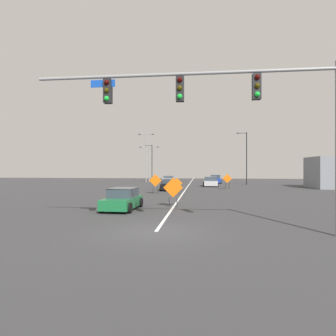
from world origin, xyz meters
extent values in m
plane|color=#38383A|center=(0.00, 0.00, 0.00)|extent=(129.00, 129.00, 0.00)
cube|color=white|center=(0.00, 35.83, 0.00)|extent=(0.16, 71.67, 0.01)
cylinder|color=gray|center=(1.03, 0.00, 6.75)|extent=(12.69, 0.14, 0.14)
cube|color=black|center=(4.21, 0.00, 6.10)|extent=(0.34, 0.32, 1.05)
sphere|color=#3A0503|center=(4.21, -0.17, 6.45)|extent=(0.22, 0.22, 0.22)
sphere|color=#3C3106|center=(4.21, -0.17, 6.10)|extent=(0.22, 0.22, 0.22)
sphere|color=green|center=(4.21, -0.17, 5.75)|extent=(0.22, 0.22, 0.22)
cube|color=black|center=(1.03, 0.00, 6.10)|extent=(0.34, 0.32, 1.05)
sphere|color=#3A0503|center=(1.03, -0.17, 6.45)|extent=(0.22, 0.22, 0.22)
sphere|color=#3C3106|center=(1.03, -0.17, 6.10)|extent=(0.22, 0.22, 0.22)
sphere|color=green|center=(1.03, -0.17, 5.75)|extent=(0.22, 0.22, 0.22)
cube|color=black|center=(-2.14, 0.00, 6.10)|extent=(0.34, 0.32, 1.05)
sphere|color=#3A0503|center=(-2.14, -0.17, 6.45)|extent=(0.22, 0.22, 0.22)
sphere|color=#3C3106|center=(-2.14, -0.17, 6.10)|extent=(0.22, 0.22, 0.22)
sphere|color=green|center=(-2.14, -0.17, 5.75)|extent=(0.22, 0.22, 0.22)
cube|color=#1447B7|center=(-2.37, 0.00, 6.46)|extent=(1.10, 0.03, 0.32)
cylinder|color=gray|center=(-8.44, 41.73, 4.68)|extent=(0.16, 0.16, 9.36)
cylinder|color=gray|center=(-9.08, 41.73, 9.21)|extent=(1.29, 0.08, 0.08)
cube|color=#262628|center=(-9.73, 41.73, 9.21)|extent=(0.44, 0.24, 0.14)
cylinder|color=gray|center=(-7.79, 41.73, 9.21)|extent=(1.29, 0.08, 0.08)
cube|color=#262628|center=(-7.14, 41.73, 9.21)|extent=(0.44, 0.24, 0.14)
cylinder|color=black|center=(-8.27, 47.41, 3.83)|extent=(0.16, 0.16, 7.67)
cylinder|color=black|center=(-8.91, 47.41, 7.52)|extent=(1.28, 0.08, 0.08)
cube|color=#262628|center=(-9.55, 47.41, 7.52)|extent=(0.44, 0.24, 0.14)
cylinder|color=gray|center=(-8.42, 44.89, 3.57)|extent=(0.16, 0.16, 7.15)
cylinder|color=gray|center=(-9.31, 44.89, 7.00)|extent=(1.76, 0.08, 0.08)
cube|color=#262628|center=(-10.19, 44.89, 7.00)|extent=(0.44, 0.24, 0.14)
cylinder|color=gray|center=(-7.54, 44.89, 7.00)|extent=(1.76, 0.08, 0.08)
cube|color=#262628|center=(-6.66, 44.89, 7.00)|extent=(0.44, 0.24, 0.14)
cylinder|color=black|center=(9.40, 35.81, 4.31)|extent=(0.16, 0.16, 8.62)
cylinder|color=black|center=(8.70, 35.81, 8.47)|extent=(1.40, 0.08, 0.08)
cube|color=#262628|center=(8.00, 35.81, 8.47)|extent=(0.44, 0.24, 0.14)
cube|color=orange|center=(-0.51, 17.22, 1.19)|extent=(1.09, 0.26, 1.11)
cylinder|color=black|center=(-0.72, 17.18, 0.31)|extent=(0.05, 0.05, 0.62)
cylinder|color=black|center=(-0.30, 17.27, 0.31)|extent=(0.05, 0.05, 0.62)
cube|color=orange|center=(-0.01, 7.88, 1.37)|extent=(1.40, 0.07, 1.40)
cylinder|color=black|center=(-0.29, 7.87, 0.32)|extent=(0.05, 0.05, 0.65)
cylinder|color=black|center=(0.26, 7.88, 0.32)|extent=(0.05, 0.05, 0.65)
cube|color=orange|center=(5.38, 25.84, 1.39)|extent=(1.20, 0.08, 1.20)
cylinder|color=black|center=(5.15, 25.83, 0.38)|extent=(0.05, 0.05, 0.77)
cylinder|color=black|center=(5.61, 25.85, 0.38)|extent=(0.05, 0.05, 0.77)
cube|color=orange|center=(-2.88, 17.96, 1.42)|extent=(1.33, 0.14, 1.33)
cylinder|color=black|center=(-3.14, 17.94, 0.37)|extent=(0.05, 0.05, 0.74)
cylinder|color=black|center=(-2.62, 17.98, 0.37)|extent=(0.05, 0.05, 0.74)
cube|color=#B7BABF|center=(3.38, 31.30, 0.51)|extent=(1.97, 4.06, 0.71)
cube|color=#333D47|center=(3.38, 31.10, 1.16)|extent=(1.76, 2.27, 0.59)
cylinder|color=black|center=(4.34, 32.73, 0.32)|extent=(0.22, 0.64, 0.64)
cylinder|color=black|center=(2.40, 32.71, 0.32)|extent=(0.22, 0.64, 0.64)
cylinder|color=black|center=(4.36, 29.89, 0.32)|extent=(0.22, 0.64, 0.64)
cylinder|color=black|center=(2.42, 29.88, 0.32)|extent=(0.22, 0.64, 0.64)
cube|color=#1E389E|center=(4.57, 40.64, 0.52)|extent=(1.90, 4.24, 0.73)
cube|color=#333D47|center=(4.56, 40.43, 1.21)|extent=(1.69, 2.02, 0.63)
cylinder|color=black|center=(5.51, 42.11, 0.32)|extent=(0.23, 0.64, 0.64)
cylinder|color=black|center=(3.65, 42.13, 0.32)|extent=(0.23, 0.64, 0.64)
cylinder|color=black|center=(5.48, 39.15, 0.32)|extent=(0.23, 0.64, 0.64)
cylinder|color=black|center=(3.62, 39.17, 0.32)|extent=(0.23, 0.64, 0.64)
cube|color=white|center=(-4.05, 41.07, 0.50)|extent=(1.88, 4.13, 0.68)
cube|color=#333D47|center=(-4.05, 41.27, 1.07)|extent=(1.69, 2.39, 0.46)
cylinder|color=black|center=(-4.99, 39.63, 0.32)|extent=(0.22, 0.64, 0.64)
cylinder|color=black|center=(-3.11, 39.62, 0.32)|extent=(0.22, 0.64, 0.64)
cylinder|color=black|center=(-4.98, 42.51, 0.32)|extent=(0.22, 0.64, 0.64)
cylinder|color=black|center=(-3.11, 42.51, 0.32)|extent=(0.22, 0.64, 0.64)
cube|color=#196B38|center=(-3.22, 6.22, 0.48)|extent=(1.92, 4.07, 0.65)
cube|color=#333D47|center=(-3.22, 6.42, 1.11)|extent=(1.68, 2.14, 0.61)
cylinder|color=black|center=(-4.17, 4.85, 0.32)|extent=(0.24, 0.65, 0.64)
cylinder|color=black|center=(-2.38, 4.79, 0.32)|extent=(0.24, 0.65, 0.64)
cylinder|color=black|center=(-4.07, 7.66, 0.32)|extent=(0.24, 0.65, 0.64)
cylinder|color=black|center=(-2.28, 7.60, 0.32)|extent=(0.24, 0.65, 0.64)
cube|color=black|center=(-1.95, 22.95, 0.52)|extent=(1.78, 3.82, 0.72)
cube|color=#333D47|center=(-1.95, 23.14, 1.14)|extent=(1.58, 1.85, 0.52)
cylinder|color=black|center=(-2.80, 21.61, 0.32)|extent=(0.23, 0.64, 0.64)
cylinder|color=black|center=(-1.07, 21.63, 0.32)|extent=(0.23, 0.64, 0.64)
cylinder|color=black|center=(-2.83, 24.27, 0.32)|extent=(0.23, 0.64, 0.64)
cylinder|color=black|center=(-1.10, 24.29, 0.32)|extent=(0.23, 0.64, 0.64)
camera|label=1|loc=(1.90, -12.18, 2.73)|focal=30.66mm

